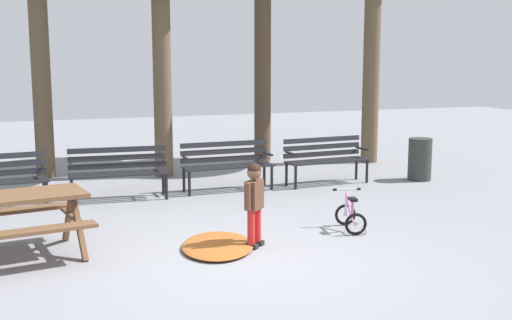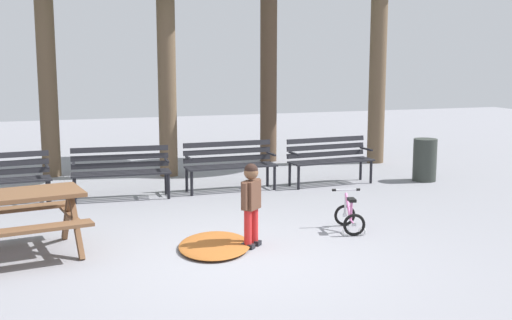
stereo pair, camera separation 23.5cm
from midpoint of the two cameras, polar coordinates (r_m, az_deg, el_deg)
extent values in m
plane|color=gray|center=(7.61, -2.11, -8.75)|extent=(36.00, 36.00, 0.00)
cube|color=brown|center=(7.97, -22.17, -3.10)|extent=(1.90, 1.04, 0.05)
cube|color=brown|center=(7.51, -21.48, -6.07)|extent=(1.82, 0.53, 0.04)
cube|color=brown|center=(7.95, -16.17, -5.65)|extent=(0.15, 0.57, 0.76)
cube|color=brown|center=(8.42, -16.96, -4.86)|extent=(0.15, 0.57, 0.76)
cube|color=brown|center=(8.17, -16.60, -4.82)|extent=(0.26, 1.10, 0.04)
cylinder|color=black|center=(10.56, -18.56, -2.91)|extent=(0.05, 0.05, 0.44)
cylinder|color=black|center=(10.91, -18.76, -2.54)|extent=(0.05, 0.05, 0.44)
cube|color=black|center=(10.66, -18.77, -0.62)|extent=(0.07, 0.40, 0.03)
cube|color=#232328|center=(10.99, -12.67, -1.03)|extent=(1.60, 0.18, 0.03)
cube|color=#232328|center=(10.87, -12.63, -1.14)|extent=(1.60, 0.18, 0.03)
cube|color=#232328|center=(10.75, -12.59, -1.25)|extent=(1.60, 0.18, 0.03)
cube|color=#232328|center=(10.63, -12.55, -1.36)|extent=(1.60, 0.18, 0.03)
cube|color=#232328|center=(11.01, -12.70, -0.48)|extent=(1.60, 0.16, 0.09)
cube|color=#232328|center=(10.99, -12.73, 0.20)|extent=(1.60, 0.16, 0.09)
cube|color=#232328|center=(10.97, -12.75, 0.89)|extent=(1.60, 0.16, 0.09)
cylinder|color=black|center=(10.76, -8.53, -2.31)|extent=(0.05, 0.05, 0.44)
cylinder|color=black|center=(11.11, -8.77, -1.95)|extent=(0.05, 0.05, 0.44)
cube|color=black|center=(10.87, -8.70, -0.06)|extent=(0.07, 0.40, 0.03)
cylinder|color=black|center=(10.68, -16.54, -2.68)|extent=(0.05, 0.05, 0.44)
cylinder|color=black|center=(11.03, -16.53, -2.31)|extent=(0.05, 0.05, 0.44)
cube|color=black|center=(10.78, -16.63, -0.41)|extent=(0.07, 0.40, 0.03)
cube|color=#232328|center=(11.44, -3.32, -0.43)|extent=(1.60, 0.09, 0.03)
cube|color=#232328|center=(11.32, -3.13, -0.52)|extent=(1.60, 0.09, 0.03)
cube|color=#232328|center=(11.21, -2.94, -0.62)|extent=(1.60, 0.09, 0.03)
cube|color=#232328|center=(11.10, -2.75, -0.72)|extent=(1.60, 0.09, 0.03)
cube|color=#232328|center=(11.46, -3.38, 0.10)|extent=(1.60, 0.06, 0.09)
cube|color=#232328|center=(11.44, -3.39, 0.76)|extent=(1.60, 0.06, 0.09)
cube|color=#232328|center=(11.42, -3.39, 1.42)|extent=(1.60, 0.06, 0.09)
cylinder|color=black|center=(11.41, 0.81, -1.56)|extent=(0.05, 0.05, 0.44)
cylinder|color=black|center=(11.74, 0.16, -1.25)|extent=(0.05, 0.05, 0.44)
cube|color=black|center=(11.51, 0.48, 0.55)|extent=(0.05, 0.40, 0.03)
cylinder|color=black|center=(10.95, -6.51, -2.07)|extent=(0.05, 0.05, 0.44)
cylinder|color=black|center=(11.29, -6.97, -1.73)|extent=(0.05, 0.05, 0.44)
cube|color=black|center=(11.05, -6.78, 0.14)|extent=(0.05, 0.40, 0.03)
cube|color=#232328|center=(12.07, 5.37, 0.05)|extent=(1.60, 0.18, 0.03)
cube|color=#232328|center=(11.96, 5.66, -0.03)|extent=(1.60, 0.18, 0.03)
cube|color=#232328|center=(11.86, 5.94, -0.12)|extent=(1.60, 0.18, 0.03)
cube|color=#232328|center=(11.76, 6.24, -0.20)|extent=(1.60, 0.18, 0.03)
cube|color=#232328|center=(12.08, 5.29, 0.55)|extent=(1.60, 0.16, 0.09)
cube|color=#232328|center=(12.07, 5.30, 1.17)|extent=(1.60, 0.16, 0.09)
cube|color=#232328|center=(12.05, 5.31, 1.80)|extent=(1.60, 0.16, 0.09)
cylinder|color=black|center=(12.20, 9.21, -0.97)|extent=(0.05, 0.05, 0.44)
cylinder|color=black|center=(12.50, 8.31, -0.71)|extent=(0.05, 0.05, 0.44)
cube|color=black|center=(12.29, 8.80, 1.00)|extent=(0.07, 0.40, 0.03)
cylinder|color=black|center=(11.46, 2.93, -1.52)|extent=(0.05, 0.05, 0.44)
cylinder|color=black|center=(11.77, 2.13, -1.23)|extent=(0.05, 0.05, 0.44)
cube|color=black|center=(11.55, 2.54, 0.58)|extent=(0.07, 0.40, 0.03)
cylinder|color=red|center=(8.10, -0.72, -5.87)|extent=(0.09, 0.09, 0.48)
cube|color=black|center=(8.15, -0.72, -7.30)|extent=(0.17, 0.18, 0.06)
cylinder|color=red|center=(7.96, -1.28, -6.15)|extent=(0.09, 0.09, 0.48)
cube|color=black|center=(8.01, -1.28, -7.60)|extent=(0.17, 0.18, 0.06)
cube|color=brown|center=(7.93, -1.01, -3.10)|extent=(0.28, 0.28, 0.35)
sphere|color=brown|center=(7.87, -1.01, -1.11)|extent=(0.18, 0.18, 0.18)
sphere|color=black|center=(7.87, -1.01, -0.92)|extent=(0.17, 0.17, 0.17)
cylinder|color=brown|center=(8.07, -0.46, -2.80)|extent=(0.07, 0.07, 0.33)
cylinder|color=brown|center=(7.78, -1.58, -3.25)|extent=(0.07, 0.07, 0.33)
torus|color=black|center=(9.12, 7.15, -4.81)|extent=(0.30, 0.11, 0.30)
cylinder|color=silver|center=(9.12, 7.15, -4.81)|extent=(0.06, 0.05, 0.04)
torus|color=black|center=(8.64, 8.01, -5.63)|extent=(0.30, 0.11, 0.30)
cylinder|color=silver|center=(8.64, 8.01, -5.63)|extent=(0.06, 0.05, 0.04)
torus|color=white|center=(8.63, 7.29, -6.27)|extent=(0.11, 0.05, 0.11)
torus|color=white|center=(8.69, 8.70, -6.20)|extent=(0.11, 0.05, 0.11)
cylinder|color=pink|center=(8.91, 7.46, -4.02)|extent=(0.10, 0.31, 0.32)
cylinder|color=pink|center=(8.77, 7.72, -4.38)|extent=(0.05, 0.08, 0.27)
cylinder|color=pink|center=(8.73, 7.84, -5.40)|extent=(0.07, 0.20, 0.05)
cylinder|color=silver|center=(9.07, 7.20, -3.86)|extent=(0.05, 0.08, 0.32)
cylinder|color=pink|center=(8.87, 7.51, -3.42)|extent=(0.10, 0.32, 0.05)
cube|color=black|center=(8.71, 7.78, -3.46)|extent=(0.13, 0.19, 0.04)
cylinder|color=silver|center=(9.00, 7.26, -2.58)|extent=(0.34, 0.10, 0.02)
cylinder|color=black|center=(8.96, 6.21, -2.62)|extent=(0.06, 0.05, 0.04)
cylinder|color=black|center=(9.05, 8.30, -2.55)|extent=(0.06, 0.05, 0.04)
ellipsoid|color=#9E5623|center=(8.05, -4.24, -7.52)|extent=(1.24, 1.48, 0.07)
cylinder|color=#2D332D|center=(12.65, 13.73, 0.07)|extent=(0.44, 0.44, 0.80)
cylinder|color=brown|center=(13.15, -18.89, 6.73)|extent=(0.36, 0.36, 3.79)
cylinder|color=brown|center=(12.71, -8.78, 6.62)|extent=(0.35, 0.35, 3.61)
cylinder|color=brown|center=(14.43, 0.11, 8.75)|extent=(0.37, 0.37, 4.48)
cylinder|color=brown|center=(14.48, 9.67, 8.19)|extent=(0.37, 0.37, 4.26)
camera|label=1|loc=(0.12, -90.72, -0.12)|focal=45.37mm
camera|label=2|loc=(0.12, 89.28, 0.12)|focal=45.37mm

